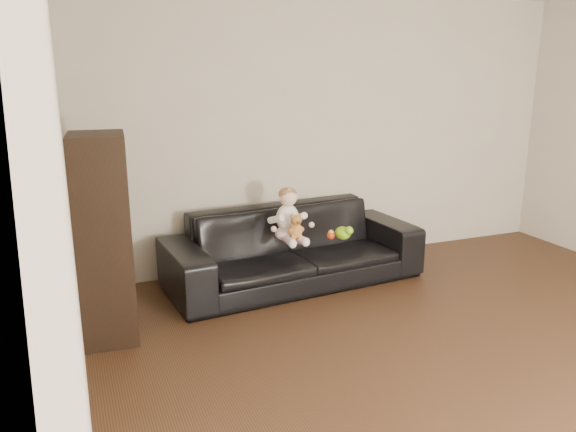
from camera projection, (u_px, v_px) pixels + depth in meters
name	position (u px, v px, depth m)	size (l,w,h in m)	color
floor	(533.00, 394.00, 3.39)	(5.50, 5.50, 0.00)	#3B2415
wall_back	(335.00, 132.00, 5.52)	(5.00, 5.00, 0.00)	#BEB49F
wall_left	(71.00, 232.00, 2.16)	(5.50, 5.50, 0.00)	#BEB49F
sofa	(294.00, 247.00, 5.09)	(2.30, 0.90, 0.67)	black
cabinet	(104.00, 239.00, 3.95)	(0.37, 0.51, 1.48)	black
shelf_item	(103.00, 193.00, 3.87)	(0.18, 0.25, 0.28)	silver
baby	(289.00, 218.00, 4.86)	(0.32, 0.40, 0.47)	#FDD6DB
teddy_bear	(296.00, 227.00, 4.75)	(0.12, 0.12, 0.22)	#B87634
toy_green	(343.00, 233.00, 4.94)	(0.14, 0.17, 0.11)	#82C717
toy_rattle	(331.00, 235.00, 4.94)	(0.08, 0.08, 0.08)	red
toy_blue_disc	(338.00, 234.00, 5.10)	(0.11, 0.11, 0.02)	#1B9CDC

